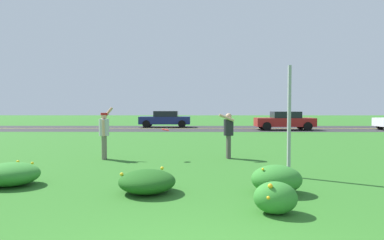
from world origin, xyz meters
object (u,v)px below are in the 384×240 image
person_catcher_dark_shirt (228,131)px  car_navy_center_right (165,119)px  person_thrower_red_cap_gray_shirt (104,131)px  car_red_center_left (285,121)px  sign_post_near_path (289,121)px  frisbee_red (165,130)px

person_catcher_dark_shirt → car_navy_center_right: size_ratio=0.35×
person_thrower_red_cap_gray_shirt → car_red_center_left: size_ratio=0.40×
sign_post_near_path → car_navy_center_right: size_ratio=0.63×
frisbee_red → car_navy_center_right: bearing=95.1°
frisbee_red → car_navy_center_right: size_ratio=0.06×
sign_post_near_path → car_red_center_left: (4.64, 17.78, -0.68)m
sign_post_near_path → car_red_center_left: 18.39m
frisbee_red → car_red_center_left: 17.08m
person_thrower_red_cap_gray_shirt → person_catcher_dark_shirt: (4.25, 0.23, -0.03)m
sign_post_near_path → person_thrower_red_cap_gray_shirt: sign_post_near_path is taller
frisbee_red → car_red_center_left: (8.03, 15.07, -0.28)m
person_catcher_dark_shirt → frisbee_red: bearing=-170.7°
person_catcher_dark_shirt → car_red_center_left: person_catcher_dark_shirt is taller
frisbee_red → car_navy_center_right: (-1.67, 18.66, -0.28)m
person_catcher_dark_shirt → frisbee_red: size_ratio=6.33×
person_thrower_red_cap_gray_shirt → sign_post_near_path: bearing=-27.3°
person_thrower_red_cap_gray_shirt → car_navy_center_right: bearing=88.7°
sign_post_near_path → car_navy_center_right: sign_post_near_path is taller
person_thrower_red_cap_gray_shirt → car_navy_center_right: (0.43, 18.53, -0.23)m
sign_post_near_path → frisbee_red: 4.35m
person_thrower_red_cap_gray_shirt → frisbee_red: 2.10m
person_thrower_red_cap_gray_shirt → car_navy_center_right: size_ratio=0.40×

